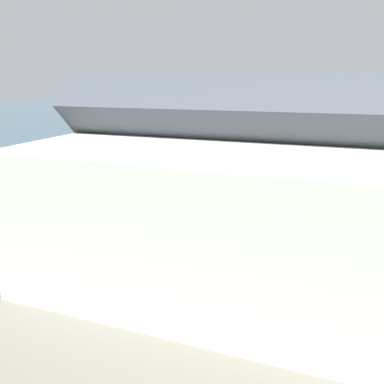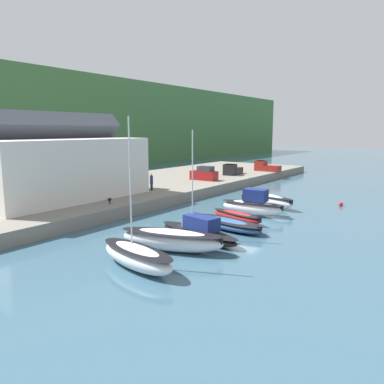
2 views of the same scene
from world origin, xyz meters
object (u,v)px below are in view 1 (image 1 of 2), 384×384
object	(u,v)px
person_on_quay	(123,196)
mooring_buoy_1	(134,161)
moored_boat_5	(189,172)
moored_boat_1	(325,184)
dog_on_quay	(251,208)
moored_boat_3	(248,180)
moored_boat_4	(220,179)
moored_boat_0	(371,187)
mooring_buoy_0	(129,154)
moored_boat_2	(290,182)
moored_boat_6	(148,171)

from	to	relation	value
person_on_quay	mooring_buoy_1	xyz separation A→B (m)	(10.36, -20.82, -2.13)
moored_boat_5	person_on_quay	bearing A→B (deg)	84.80
moored_boat_1	dog_on_quay	bearing A→B (deg)	50.85
moored_boat_1	moored_boat_3	xyz separation A→B (m)	(7.84, -0.15, -0.36)
moored_boat_4	dog_on_quay	distance (m)	13.38
moored_boat_4	mooring_buoy_1	distance (m)	15.29
moored_boat_1	moored_boat_4	size ratio (longest dim) A/B	1.35
moored_boat_0	mooring_buoy_0	bearing A→B (deg)	-6.81
mooring_buoy_0	mooring_buoy_1	distance (m)	5.49
moored_boat_0	moored_boat_1	world-z (taller)	moored_boat_0
moored_boat_2	dog_on_quay	world-z (taller)	moored_boat_2
moored_boat_0	person_on_quay	size ratio (longest dim) A/B	4.61
moored_boat_4	moored_boat_1	bearing A→B (deg)	-164.21
moored_boat_2	moored_boat_5	world-z (taller)	moored_boat_2
moored_boat_0	moored_boat_5	world-z (taller)	moored_boat_0
moored_boat_0	mooring_buoy_0	xyz separation A→B (m)	(32.13, -9.85, -0.57)
moored_boat_5	moored_boat_2	bearing A→B (deg)	177.85
moored_boat_3	moored_boat_4	distance (m)	3.04
mooring_buoy_1	moored_boat_6	bearing A→B (deg)	128.46
moored_boat_1	moored_boat_4	bearing A→B (deg)	-14.49
moored_boat_2	dog_on_quay	xyz separation A→B (m)	(1.67, 12.57, 1.01)
moored_boat_4	mooring_buoy_0	world-z (taller)	moored_boat_4
moored_boat_2	person_on_quay	distance (m)	18.64
dog_on_quay	moored_boat_2	bearing A→B (deg)	144.33
mooring_buoy_0	moored_boat_2	bearing A→B (deg)	157.24
moored_boat_0	moored_boat_6	distance (m)	23.43
dog_on_quay	mooring_buoy_0	xyz separation A→B (m)	(22.81, -22.84, -1.49)
person_on_quay	moored_boat_0	bearing A→B (deg)	-140.29
moored_boat_2	person_on_quay	xyz separation A→B (m)	(10.93, 15.01, 1.65)
moored_boat_3	moored_boat_6	distance (m)	11.39
moored_boat_4	dog_on_quay	bearing A→B (deg)	128.72
moored_boat_4	moored_boat_2	bearing A→B (deg)	-162.54
mooring_buoy_0	moored_boat_5	bearing A→B (deg)	141.38
moored_boat_2	mooring_buoy_1	distance (m)	22.08
dog_on_quay	mooring_buoy_1	bearing A→B (deg)	-161.22
moored_boat_4	dog_on_quay	world-z (taller)	dog_on_quay
moored_boat_2	moored_boat_3	bearing A→B (deg)	9.12
moored_boat_4	moored_boat_5	xyz separation A→B (m)	(3.53, 0.03, 0.51)
moored_boat_3	moored_boat_0	bearing A→B (deg)	-168.43
moored_boat_0	moored_boat_2	size ratio (longest dim) A/B	1.10
moored_boat_5	person_on_quay	world-z (taller)	person_on_quay
moored_boat_2	moored_boat_6	size ratio (longest dim) A/B	1.15
moored_boat_4	moored_boat_5	world-z (taller)	moored_boat_5
moored_boat_2	mooring_buoy_0	size ratio (longest dim) A/B	16.78
moored_boat_1	dog_on_quay	world-z (taller)	dog_on_quay
person_on_quay	mooring_buoy_0	xyz separation A→B (m)	(13.55, -25.28, -2.13)
moored_boat_1	mooring_buoy_0	xyz separation A→B (m)	(27.91, -10.34, -0.60)
moored_boat_2	moored_boat_3	distance (m)	4.42
moored_boat_2	mooring_buoy_0	xyz separation A→B (m)	(24.48, -10.27, -0.48)
moored_boat_0	moored_boat_2	world-z (taller)	moored_boat_0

